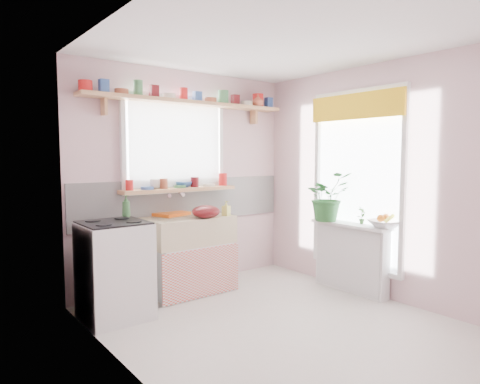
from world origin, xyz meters
TOP-DOWN VIEW (x-y plane):
  - room at (0.66, 0.86)m, footprint 3.20×3.20m
  - sink_unit at (-0.15, 1.29)m, footprint 0.95×0.65m
  - cooker at (-1.10, 1.05)m, footprint 0.58×0.58m
  - radiator_ledge at (1.30, 0.20)m, footprint 0.22×0.95m
  - windowsill at (-0.15, 1.48)m, footprint 1.40×0.22m
  - pine_shelf at (0.00, 1.47)m, footprint 2.52×0.24m
  - shelf_crockery at (0.00, 1.47)m, footprint 2.47×0.11m
  - sill_crockery at (-0.17, 1.48)m, footprint 1.35×0.11m
  - dish_tray at (-0.25, 1.50)m, footprint 0.43×0.37m
  - colander at (-0.05, 1.10)m, footprint 0.32×0.32m
  - jade_plant at (1.21, 0.48)m, footprint 0.58×0.53m
  - fruit_bowl at (1.33, -0.20)m, footprint 0.40×0.40m
  - herb_pot at (1.33, 0.09)m, footprint 0.11×0.08m
  - soap_bottle_sink at (0.22, 1.10)m, footprint 0.10×0.10m
  - sill_cup at (-0.43, 1.54)m, footprint 0.16×0.16m
  - sill_bowl at (-0.07, 1.54)m, footprint 0.27×0.27m
  - shelf_vase at (0.95, 1.41)m, footprint 0.18×0.18m
  - cooker_bottle at (-0.88, 1.27)m, footprint 0.11×0.11m
  - fruit at (1.34, -0.19)m, footprint 0.20×0.14m

SIDE VIEW (x-z plane):
  - radiator_ledge at x=1.30m, z-range 0.01..0.78m
  - sink_unit at x=-0.15m, z-range -0.13..0.99m
  - cooker at x=-1.10m, z-range 0.00..0.92m
  - fruit_bowl at x=1.33m, z-range 0.78..0.85m
  - dish_tray at x=-0.25m, z-range 0.85..0.89m
  - herb_pot at x=1.33m, z-range 0.78..0.97m
  - fruit at x=1.34m, z-range 0.83..0.93m
  - colander at x=-0.05m, z-range 0.85..0.99m
  - soap_bottle_sink at x=0.22m, z-range 0.85..1.02m
  - cooker_bottle at x=-0.88m, z-range 0.92..1.13m
  - jade_plant at x=1.21m, z-range 0.77..1.34m
  - windowsill at x=-0.15m, z-range 1.12..1.16m
  - sill_bowl at x=-0.07m, z-range 1.16..1.23m
  - sill_cup at x=-0.43m, z-range 1.16..1.27m
  - sill_crockery at x=-0.17m, z-range 1.16..1.28m
  - room at x=0.66m, z-range -0.23..2.97m
  - pine_shelf at x=0.00m, z-range 2.10..2.14m
  - shelf_crockery at x=0.00m, z-range 2.14..2.26m
  - shelf_vase at x=0.95m, z-range 2.14..2.29m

